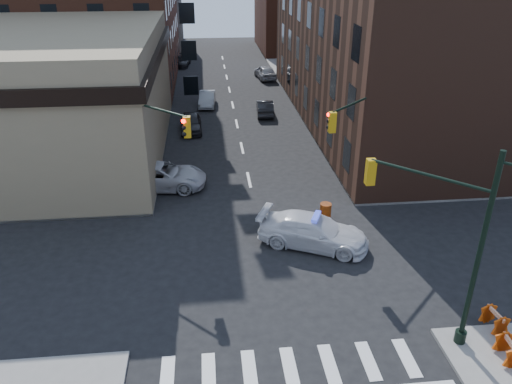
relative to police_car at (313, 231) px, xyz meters
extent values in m
plane|color=black|center=(-2.58, -1.48, -0.83)|extent=(140.00, 140.00, 0.00)
cube|color=gray|center=(-25.58, 31.27, -0.76)|extent=(34.00, 54.50, 0.15)
cube|color=gray|center=(20.42, 31.27, -0.76)|extent=(34.00, 54.50, 0.15)
cube|color=#857557|center=(-19.58, 15.02, 3.67)|extent=(22.00, 22.00, 9.00)
cube|color=#48291C|center=(10.42, 21.02, 6.17)|extent=(14.00, 34.00, 14.00)
cube|color=#5A2C1C|center=(11.42, 56.52, 5.17)|extent=(16.00, 16.00, 12.00)
cylinder|color=black|center=(4.22, -7.78, 3.32)|extent=(0.20, 0.20, 8.00)
cylinder|color=black|center=(4.22, -7.78, -0.43)|extent=(0.44, 0.44, 0.50)
cylinder|color=black|center=(2.63, -6.19, 5.82)|extent=(3.27, 3.27, 0.12)
cube|color=#BF8C0C|center=(1.04, -4.60, 5.32)|extent=(0.35, 0.35, 1.05)
sphere|color=#FF0C05|center=(1.19, -4.44, 5.67)|extent=(0.22, 0.22, 0.22)
sphere|color=black|center=(1.19, -4.44, 5.34)|extent=(0.22, 0.22, 0.22)
sphere|color=black|center=(1.19, -4.44, 5.01)|extent=(0.22, 0.22, 0.22)
cylinder|color=black|center=(-9.38, 4.82, 3.32)|extent=(0.20, 0.20, 8.00)
cylinder|color=black|center=(-9.38, 4.82, -0.43)|extent=(0.44, 0.44, 0.50)
cylinder|color=black|center=(-7.79, 3.23, 5.82)|extent=(3.27, 3.27, 0.12)
cube|color=#BF8C0C|center=(-6.20, 1.64, 5.32)|extent=(0.35, 0.35, 1.05)
sphere|color=#FF0C05|center=(-6.35, 1.49, 5.67)|extent=(0.22, 0.22, 0.22)
sphere|color=black|center=(-6.35, 1.49, 5.34)|extent=(0.22, 0.22, 0.22)
sphere|color=black|center=(-6.35, 1.49, 5.01)|extent=(0.22, 0.22, 0.22)
cylinder|color=black|center=(4.22, 4.82, 3.32)|extent=(0.20, 0.20, 8.00)
cylinder|color=black|center=(4.22, 4.82, -0.43)|extent=(0.44, 0.44, 0.50)
cylinder|color=black|center=(2.63, 3.23, 5.82)|extent=(3.27, 3.27, 0.12)
cube|color=#BF8C0C|center=(1.04, 1.64, 5.32)|extent=(0.35, 0.35, 1.05)
sphere|color=#FF0C05|center=(0.88, 1.80, 5.67)|extent=(0.22, 0.22, 0.22)
sphere|color=black|center=(0.88, 1.80, 5.34)|extent=(0.22, 0.22, 0.22)
sphere|color=black|center=(0.88, 1.80, 5.01)|extent=(0.22, 0.22, 0.22)
cylinder|color=black|center=(4.92, 24.52, 0.62)|extent=(0.24, 0.24, 2.60)
sphere|color=#965F15|center=(4.92, 24.52, 2.67)|extent=(3.00, 3.00, 3.00)
cylinder|color=black|center=(4.92, 32.52, 0.62)|extent=(0.24, 0.24, 2.60)
sphere|color=#965F15|center=(4.92, 32.52, 2.67)|extent=(3.00, 3.00, 3.00)
imported|color=white|center=(0.00, 0.00, 0.00)|extent=(6.17, 4.48, 1.66)
imported|color=silver|center=(-8.38, 7.90, 0.00)|extent=(6.23, 3.38, 1.66)
imported|color=black|center=(-6.56, 18.98, -0.09)|extent=(1.87, 4.39, 1.48)
imported|color=#9A9EA2|center=(-5.08, 26.45, -0.13)|extent=(1.78, 4.35, 1.40)
imported|color=black|center=(-8.08, 45.48, -0.17)|extent=(2.38, 4.77, 1.33)
imported|color=black|center=(0.22, 23.02, -0.14)|extent=(1.72, 4.27, 1.38)
imported|color=#9A9BA2|center=(1.98, 37.21, -0.02)|extent=(2.48, 4.97, 1.62)
imported|color=black|center=(-10.80, 4.93, 0.33)|extent=(0.85, 0.68, 2.02)
imported|color=black|center=(-12.79, 4.52, 0.27)|extent=(0.97, 0.79, 1.90)
imported|color=#1D232B|center=(-14.19, 4.52, 0.22)|extent=(1.05, 1.07, 1.81)
cylinder|color=#C05C09|center=(1.21, 2.39, -0.27)|extent=(0.73, 0.73, 1.13)
cylinder|color=red|center=(-8.08, 7.26, -0.35)|extent=(0.72, 0.72, 0.97)
camera|label=1|loc=(-5.24, -21.85, 13.14)|focal=35.00mm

